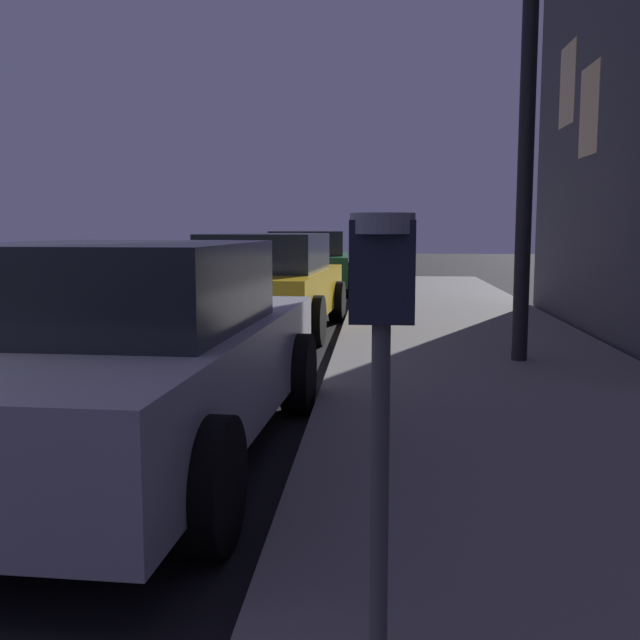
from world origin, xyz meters
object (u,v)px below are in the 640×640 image
at_px(parking_meter, 381,332).
at_px(car_green, 308,262).
at_px(car_yellow_cab, 266,282).
at_px(car_silver, 125,355).

bearing_deg(parking_meter, car_green, 96.18).
height_order(car_yellow_cab, car_green, same).
relative_size(parking_meter, car_green, 0.35).
relative_size(parking_meter, car_yellow_cab, 0.34).
relative_size(car_silver, car_yellow_cab, 1.07).
relative_size(car_yellow_cab, car_green, 1.01).
bearing_deg(car_silver, car_green, 89.99).
xyz_separation_m(car_silver, car_yellow_cab, (0.00, 6.13, 0.02)).
xyz_separation_m(car_yellow_cab, car_green, (0.00, 6.54, -0.01)).
bearing_deg(car_silver, parking_meter, -56.59).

